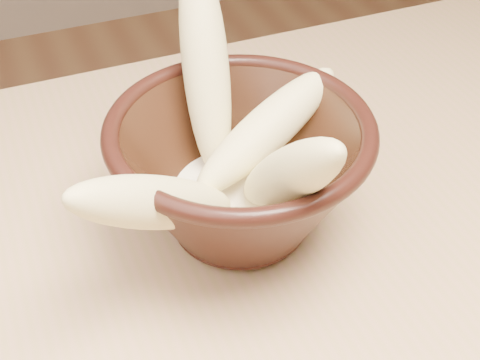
# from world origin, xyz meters

# --- Properties ---
(bowl) EXTENTS (0.22, 0.22, 0.12)m
(bowl) POSITION_xyz_m (0.08, 0.08, 0.82)
(bowl) COLOR black
(bowl) RESTS_ON table
(milk_puddle) EXTENTS (0.12, 0.12, 0.02)m
(milk_puddle) POSITION_xyz_m (0.08, 0.08, 0.79)
(milk_puddle) COLOR #FFF0CD
(milk_puddle) RESTS_ON bowl
(banana_upright) EXTENTS (0.07, 0.14, 0.19)m
(banana_upright) POSITION_xyz_m (0.08, 0.16, 0.88)
(banana_upright) COLOR #DED383
(banana_upright) RESTS_ON bowl
(banana_left) EXTENTS (0.17, 0.10, 0.13)m
(banana_left) POSITION_xyz_m (-0.00, 0.04, 0.84)
(banana_left) COLOR #DED383
(banana_left) RESTS_ON bowl
(banana_across) EXTENTS (0.17, 0.10, 0.08)m
(banana_across) POSITION_xyz_m (0.11, 0.10, 0.84)
(banana_across) COLOR #DED383
(banana_across) RESTS_ON bowl
(banana_front) EXTENTS (0.05, 0.15, 0.15)m
(banana_front) POSITION_xyz_m (0.09, 0.02, 0.86)
(banana_front) COLOR #DED383
(banana_front) RESTS_ON bowl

